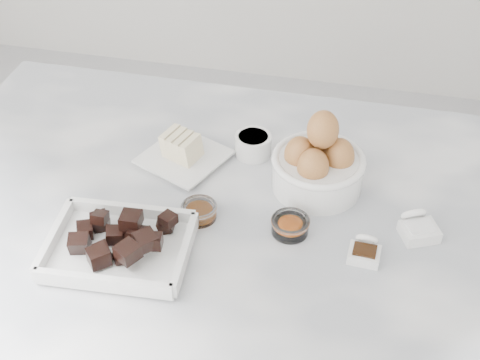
% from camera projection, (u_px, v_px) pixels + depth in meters
% --- Properties ---
extents(marble_slab, '(1.20, 0.80, 0.04)m').
position_uv_depth(marble_slab, '(226.00, 214.00, 1.23)').
color(marble_slab, silver).
rests_on(marble_slab, cabinet).
extents(chocolate_dish, '(0.25, 0.20, 0.06)m').
position_uv_depth(chocolate_dish, '(118.00, 243.00, 1.10)').
color(chocolate_dish, white).
rests_on(chocolate_dish, marble_slab).
extents(butter_plate, '(0.19, 0.19, 0.06)m').
position_uv_depth(butter_plate, '(182.00, 153.00, 1.30)').
color(butter_plate, white).
rests_on(butter_plate, marble_slab).
extents(sugar_ramekin, '(0.07, 0.07, 0.04)m').
position_uv_depth(sugar_ramekin, '(253.00, 144.00, 1.32)').
color(sugar_ramekin, white).
rests_on(sugar_ramekin, marble_slab).
extents(egg_bowl, '(0.17, 0.17, 0.17)m').
position_uv_depth(egg_bowl, '(318.00, 163.00, 1.22)').
color(egg_bowl, white).
rests_on(egg_bowl, marble_slab).
extents(honey_bowl, '(0.06, 0.06, 0.03)m').
position_uv_depth(honey_bowl, '(199.00, 211.00, 1.18)').
color(honey_bowl, white).
rests_on(honey_bowl, marble_slab).
extents(zest_bowl, '(0.07, 0.07, 0.03)m').
position_uv_depth(zest_bowl, '(290.00, 225.00, 1.15)').
color(zest_bowl, white).
rests_on(zest_bowl, marble_slab).
extents(vanilla_spoon, '(0.05, 0.07, 0.04)m').
position_uv_depth(vanilla_spoon, '(365.00, 250.00, 1.11)').
color(vanilla_spoon, white).
rests_on(vanilla_spoon, marble_slab).
extents(salt_spoon, '(0.08, 0.09, 0.05)m').
position_uv_depth(salt_spoon, '(418.00, 227.00, 1.15)').
color(salt_spoon, white).
rests_on(salt_spoon, marble_slab).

